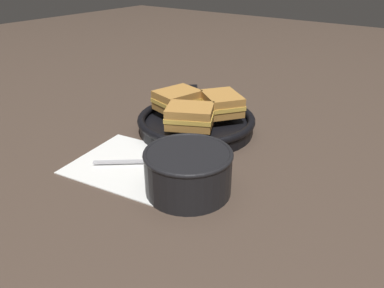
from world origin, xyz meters
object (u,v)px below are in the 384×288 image
Objects in this scene: sandwich_near_left at (222,103)px; sandwich_far_left at (190,116)px; spoon at (155,161)px; skillet at (196,123)px; soup_bowl at (188,169)px; sandwich_near_right at (177,100)px.

sandwich_near_left is 0.11m from sandwich_far_left.
sandwich_far_left is (-0.00, 0.12, 0.06)m from spoon.
skillet is 0.08m from sandwich_near_left.
soup_bowl is 0.20m from sandwich_far_left.
spoon is at bearing -64.00° from sandwich_near_right.
spoon is 1.15× the size of sandwich_far_left.
sandwich_near_left is (0.04, 0.05, 0.04)m from skillet.
sandwich_near_left is (0.01, 0.23, 0.06)m from spoon.
spoon is at bearing -88.50° from sandwich_far_left.
sandwich_far_left is at bearing -96.77° from sandwich_near_left.
sandwich_near_left is at bearing 110.78° from soup_bowl.
sandwich_near_left is at bearing 48.03° from spoon.
skillet is (-0.03, 0.18, 0.01)m from spoon.
sandwich_near_right is at bearing 143.23° from sandwich_far_left.
sandwich_near_right is at bearing 132.19° from soup_bowl.
sandwich_near_right is at bearing -156.77° from sandwich_near_left.
spoon is at bearing -92.43° from sandwich_near_left.
skillet is at bearing 59.71° from spoon.
skillet is at bearing 113.71° from sandwich_far_left.
sandwich_near_left is at bearing 23.23° from sandwich_near_right.
sandwich_far_left is at bearing 125.96° from soup_bowl.
soup_bowl is at bearing -57.50° from spoon.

